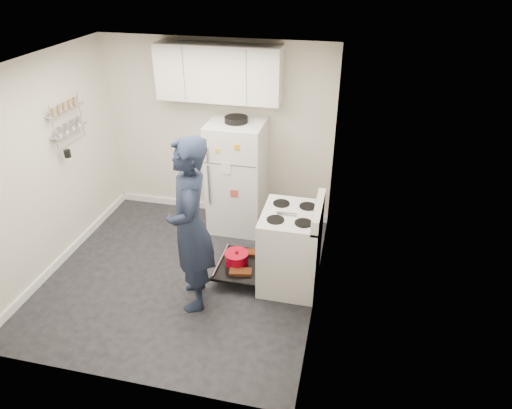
% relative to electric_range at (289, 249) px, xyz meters
% --- Properties ---
extents(room, '(3.21, 3.21, 2.51)m').
position_rel_electric_range_xyz_m(room, '(-1.29, -0.12, 0.74)').
color(room, black).
rests_on(room, ground).
extents(electric_range, '(0.66, 0.76, 1.10)m').
position_rel_electric_range_xyz_m(electric_range, '(0.00, 0.00, 0.00)').
color(electric_range, silver).
rests_on(electric_range, ground).
extents(open_oven_door, '(0.55, 0.70, 0.22)m').
position_rel_electric_range_xyz_m(open_oven_door, '(-0.61, 0.00, -0.28)').
color(open_oven_door, black).
rests_on(open_oven_door, ground).
extents(refrigerator, '(0.72, 0.74, 1.61)m').
position_rel_electric_range_xyz_m(refrigerator, '(-0.90, 1.10, 0.31)').
color(refrigerator, silver).
rests_on(refrigerator, ground).
extents(upper_cabinets, '(1.60, 0.33, 0.70)m').
position_rel_electric_range_xyz_m(upper_cabinets, '(-1.16, 1.28, 1.63)').
color(upper_cabinets, silver).
rests_on(upper_cabinets, room).
extents(wall_shelf_rack, '(0.14, 0.60, 0.61)m').
position_rel_electric_range_xyz_m(wall_shelf_rack, '(-2.78, 0.34, 1.21)').
color(wall_shelf_rack, '#B2B2B7').
rests_on(wall_shelf_rack, room).
extents(person, '(0.69, 0.83, 1.96)m').
position_rel_electric_range_xyz_m(person, '(-0.96, -0.54, 0.51)').
color(person, '#182035').
rests_on(person, ground).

